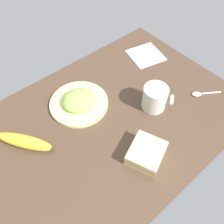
# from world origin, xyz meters

# --- Properties ---
(tabletop) EXTENTS (0.90, 0.64, 0.02)m
(tabletop) POSITION_xyz_m (0.00, 0.00, 0.01)
(tabletop) COLOR #4C3828
(tabletop) RESTS_ON ground
(plate_of_food) EXTENTS (0.21, 0.21, 0.05)m
(plate_of_food) POSITION_xyz_m (-0.05, 0.12, 0.04)
(plate_of_food) COLOR #EAE58C
(plate_of_food) RESTS_ON tabletop
(coffee_mug_black) EXTENTS (0.10, 0.10, 0.09)m
(coffee_mug_black) POSITION_xyz_m (0.14, -0.06, 0.07)
(coffee_mug_black) COLOR silver
(coffee_mug_black) RESTS_ON tabletop
(sandwich_main) EXTENTS (0.14, 0.13, 0.04)m
(sandwich_main) POSITION_xyz_m (-0.02, -0.18, 0.04)
(sandwich_main) COLOR beige
(sandwich_main) RESTS_ON tabletop
(banana) EXTENTS (0.14, 0.18, 0.04)m
(banana) POSITION_xyz_m (-0.28, 0.09, 0.04)
(banana) COLOR yellow
(banana) RESTS_ON tabletop
(spoon) EXTENTS (0.10, 0.07, 0.01)m
(spoon) POSITION_xyz_m (0.32, -0.13, 0.02)
(spoon) COLOR silver
(spoon) RESTS_ON tabletop
(paper_napkin) EXTENTS (0.16, 0.16, 0.00)m
(paper_napkin) POSITION_xyz_m (0.32, 0.16, 0.02)
(paper_napkin) COLOR white
(paper_napkin) RESTS_ON tabletop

